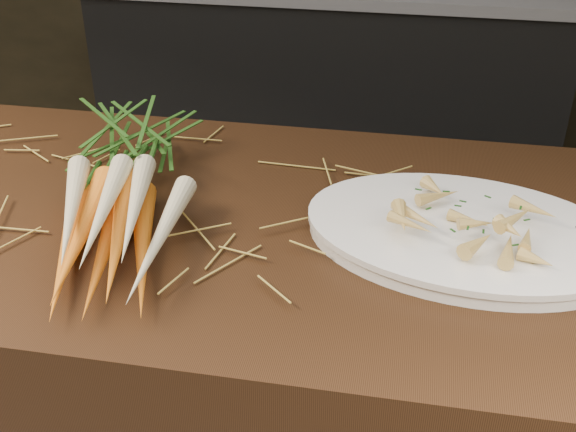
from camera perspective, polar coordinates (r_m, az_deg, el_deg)
name	(u,v)px	position (r m, az deg, el deg)	size (l,w,h in m)	color
main_counter	(51,392)	(1.54, -18.23, -13.09)	(2.40, 0.70, 0.90)	black
back_counter	(329,82)	(3.03, 3.27, 10.51)	(1.82, 0.62, 0.84)	black
straw_bedding	(3,188)	(1.27, -21.57, 2.05)	(1.40, 0.60, 0.02)	#AF923C
root_veg_bunch	(120,176)	(1.16, -13.10, 3.11)	(0.32, 0.60, 0.11)	#CD5C1B
serving_platter	(463,236)	(1.08, 13.69, -1.56)	(0.46, 0.31, 0.02)	white
roasted_veg_heap	(467,214)	(1.06, 13.94, 0.16)	(0.23, 0.16, 0.05)	#A8893D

